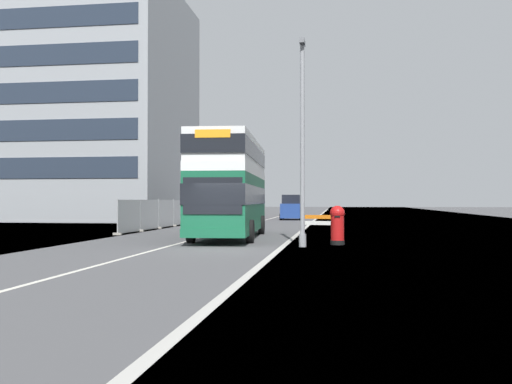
{
  "coord_description": "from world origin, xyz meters",
  "views": [
    {
      "loc": [
        4.33,
        -20.79,
        1.82
      ],
      "look_at": [
        0.66,
        4.51,
        2.2
      ],
      "focal_mm": 39.74,
      "sensor_mm": 36.0,
      "label": 1
    }
  ],
  "objects_px": {
    "car_receding_mid": "(292,208)",
    "car_far_side": "(295,208)",
    "lamppost_foreground": "(302,149)",
    "car_oncoming_near": "(231,211)",
    "red_pillar_postbox": "(337,223)",
    "double_decker_bus": "(231,186)",
    "roadworks_barrier": "(318,223)",
    "car_receding_far": "(250,208)"
  },
  "relations": [
    {
      "from": "double_decker_bus",
      "to": "car_receding_mid",
      "type": "relative_size",
      "value": 2.87
    },
    {
      "from": "red_pillar_postbox",
      "to": "car_receding_far",
      "type": "relative_size",
      "value": 0.4
    },
    {
      "from": "lamppost_foreground",
      "to": "car_receding_far",
      "type": "xyz_separation_m",
      "value": [
        -7.93,
        37.5,
        -2.88
      ]
    },
    {
      "from": "car_receding_far",
      "to": "car_far_side",
      "type": "xyz_separation_m",
      "value": [
        4.15,
        8.75,
        -0.04
      ]
    },
    {
      "from": "red_pillar_postbox",
      "to": "car_far_side",
      "type": "bearing_deg",
      "value": 96.52
    },
    {
      "from": "car_oncoming_near",
      "to": "roadworks_barrier",
      "type": "bearing_deg",
      "value": -63.76
    },
    {
      "from": "car_receding_mid",
      "to": "car_far_side",
      "type": "relative_size",
      "value": 0.99
    },
    {
      "from": "roadworks_barrier",
      "to": "car_far_side",
      "type": "distance_m",
      "value": 38.69
    },
    {
      "from": "lamppost_foreground",
      "to": "car_receding_mid",
      "type": "distance_m",
      "value": 31.43
    },
    {
      "from": "lamppost_foreground",
      "to": "roadworks_barrier",
      "type": "distance_m",
      "value": 8.41
    },
    {
      "from": "car_receding_mid",
      "to": "car_receding_far",
      "type": "relative_size",
      "value": 0.97
    },
    {
      "from": "car_receding_mid",
      "to": "car_far_side",
      "type": "distance_m",
      "value": 15.1
    },
    {
      "from": "car_receding_mid",
      "to": "car_receding_far",
      "type": "height_order",
      "value": "car_receding_mid"
    },
    {
      "from": "car_oncoming_near",
      "to": "red_pillar_postbox",
      "type": "bearing_deg",
      "value": -68.5
    },
    {
      "from": "double_decker_bus",
      "to": "lamppost_foreground",
      "type": "relative_size",
      "value": 1.39
    },
    {
      "from": "double_decker_bus",
      "to": "lamppost_foreground",
      "type": "distance_m",
      "value": 6.41
    },
    {
      "from": "car_oncoming_near",
      "to": "car_far_side",
      "type": "height_order",
      "value": "car_oncoming_near"
    },
    {
      "from": "car_oncoming_near",
      "to": "car_receding_mid",
      "type": "bearing_deg",
      "value": 61.18
    },
    {
      "from": "car_receding_mid",
      "to": "double_decker_bus",
      "type": "bearing_deg",
      "value": -91.87
    },
    {
      "from": "double_decker_bus",
      "to": "car_far_side",
      "type": "xyz_separation_m",
      "value": [
        0.02,
        41.27,
        -1.6
      ]
    },
    {
      "from": "red_pillar_postbox",
      "to": "car_receding_far",
      "type": "bearing_deg",
      "value": 104.39
    },
    {
      "from": "lamppost_foreground",
      "to": "roadworks_barrier",
      "type": "height_order",
      "value": "lamppost_foreground"
    },
    {
      "from": "car_receding_far",
      "to": "car_far_side",
      "type": "distance_m",
      "value": 9.68
    },
    {
      "from": "car_oncoming_near",
      "to": "car_far_side",
      "type": "xyz_separation_m",
      "value": [
        3.51,
        22.97,
        -0.03
      ]
    },
    {
      "from": "double_decker_bus",
      "to": "red_pillar_postbox",
      "type": "distance_m",
      "value": 6.53
    },
    {
      "from": "lamppost_foreground",
      "to": "car_oncoming_near",
      "type": "xyz_separation_m",
      "value": [
        -7.3,
        23.28,
        -2.89
      ]
    },
    {
      "from": "double_decker_bus",
      "to": "car_far_side",
      "type": "height_order",
      "value": "double_decker_bus"
    },
    {
      "from": "lamppost_foreground",
      "to": "red_pillar_postbox",
      "type": "xyz_separation_m",
      "value": [
        1.35,
        1.33,
        -2.96
      ]
    },
    {
      "from": "car_receding_mid",
      "to": "lamppost_foreground",
      "type": "bearing_deg",
      "value": -84.59
    },
    {
      "from": "car_receding_far",
      "to": "roadworks_barrier",
      "type": "bearing_deg",
      "value": -74.45
    },
    {
      "from": "red_pillar_postbox",
      "to": "car_oncoming_near",
      "type": "distance_m",
      "value": 23.59
    },
    {
      "from": "lamppost_foreground",
      "to": "roadworks_barrier",
      "type": "xyz_separation_m",
      "value": [
        0.34,
        7.77,
        -3.19
      ]
    },
    {
      "from": "double_decker_bus",
      "to": "car_oncoming_near",
      "type": "distance_m",
      "value": 18.69
    },
    {
      "from": "red_pillar_postbox",
      "to": "lamppost_foreground",
      "type": "bearing_deg",
      "value": -135.34
    },
    {
      "from": "car_receding_mid",
      "to": "car_receding_far",
      "type": "xyz_separation_m",
      "value": [
        -4.98,
        6.33,
        -0.13
      ]
    },
    {
      "from": "double_decker_bus",
      "to": "car_receding_mid",
      "type": "xyz_separation_m",
      "value": [
        0.85,
        26.19,
        -1.43
      ]
    },
    {
      "from": "double_decker_bus",
      "to": "car_far_side",
      "type": "relative_size",
      "value": 2.84
    },
    {
      "from": "car_oncoming_near",
      "to": "car_far_side",
      "type": "distance_m",
      "value": 23.24
    },
    {
      "from": "double_decker_bus",
      "to": "red_pillar_postbox",
      "type": "height_order",
      "value": "double_decker_bus"
    },
    {
      "from": "red_pillar_postbox",
      "to": "car_receding_far",
      "type": "xyz_separation_m",
      "value": [
        -9.28,
        36.16,
        0.08
      ]
    },
    {
      "from": "red_pillar_postbox",
      "to": "car_far_side",
      "type": "distance_m",
      "value": 45.21
    },
    {
      "from": "roadworks_barrier",
      "to": "car_receding_far",
      "type": "bearing_deg",
      "value": 105.55
    }
  ]
}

